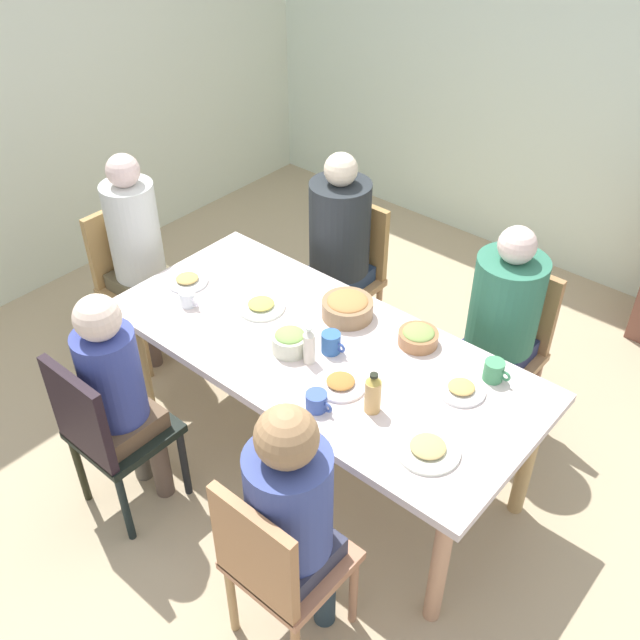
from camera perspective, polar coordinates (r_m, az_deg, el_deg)
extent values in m
plane|color=tan|center=(3.76, 0.00, -10.69)|extent=(5.81, 5.81, 0.00)
cube|color=silver|center=(4.91, 20.16, 17.57)|extent=(5.08, 0.12, 2.60)
cube|color=silver|center=(3.26, 0.00, -2.36)|extent=(2.03, 0.91, 0.04)
cylinder|color=tan|center=(3.86, -13.91, -3.36)|extent=(0.07, 0.07, 0.69)
cylinder|color=tan|center=(2.99, 9.39, -18.57)|extent=(0.07, 0.07, 0.69)
cylinder|color=tan|center=(4.20, -6.33, 1.43)|extent=(0.07, 0.07, 0.69)
cylinder|color=tan|center=(3.41, 16.02, -10.50)|extent=(0.07, 0.07, 0.69)
cube|color=#AA8452|center=(4.23, -13.67, 2.35)|extent=(0.40, 0.40, 0.04)
cylinder|color=#A77C58|center=(4.55, -12.93, 1.78)|extent=(0.04, 0.04, 0.43)
cylinder|color=#B4824A|center=(4.40, -16.33, -0.21)|extent=(0.04, 0.04, 0.43)
cylinder|color=#A6765A|center=(4.32, -10.11, 0.08)|extent=(0.04, 0.04, 0.43)
cylinder|color=#A48255|center=(4.17, -13.60, -2.08)|extent=(0.04, 0.04, 0.43)
cube|color=tan|center=(4.23, -15.65, 5.84)|extent=(0.04, 0.38, 0.45)
cylinder|color=brown|center=(4.32, -11.62, 0.00)|extent=(0.09, 0.09, 0.45)
cylinder|color=brown|center=(4.25, -13.26, -1.00)|extent=(0.09, 0.09, 0.45)
cube|color=brown|center=(4.19, -13.79, 3.02)|extent=(0.30, 0.30, 0.10)
cylinder|color=silver|center=(4.02, -14.47, 6.81)|extent=(0.28, 0.28, 0.55)
sphere|color=beige|center=(3.86, -15.28, 11.29)|extent=(0.18, 0.18, 0.18)
cube|color=tan|center=(3.73, 13.63, -3.07)|extent=(0.40, 0.40, 0.04)
cylinder|color=#A57659|center=(3.95, 16.50, -5.32)|extent=(0.04, 0.04, 0.43)
cylinder|color=#B6754A|center=(4.05, 12.28, -3.28)|extent=(0.04, 0.04, 0.43)
cylinder|color=#A57E57|center=(3.72, 14.10, -8.11)|extent=(0.04, 0.04, 0.43)
cylinder|color=#B3774C|center=(3.82, 9.67, -5.85)|extent=(0.04, 0.04, 0.43)
cube|color=#AD7B4D|center=(3.72, 15.51, 1.07)|extent=(0.38, 0.04, 0.45)
cylinder|color=navy|center=(3.78, 13.45, -6.81)|extent=(0.09, 0.09, 0.45)
cylinder|color=#302B55|center=(3.83, 11.39, -5.77)|extent=(0.09, 0.09, 0.45)
cube|color=navy|center=(3.69, 13.76, -2.36)|extent=(0.30, 0.30, 0.10)
cylinder|color=#2F6F55|center=(3.52, 14.45, 1.28)|extent=(0.33, 0.33, 0.48)
sphere|color=beige|center=(3.34, 15.29, 5.72)|extent=(0.18, 0.18, 0.18)
cube|color=black|center=(3.39, -15.19, -8.47)|extent=(0.40, 0.40, 0.04)
cylinder|color=black|center=(3.60, -18.42, -11.01)|extent=(0.04, 0.04, 0.43)
cylinder|color=black|center=(3.40, -15.12, -14.03)|extent=(0.04, 0.04, 0.43)
cylinder|color=black|center=(3.71, -14.13, -8.22)|extent=(0.04, 0.04, 0.43)
cylinder|color=black|center=(3.51, -10.67, -10.94)|extent=(0.04, 0.04, 0.43)
cube|color=black|center=(3.17, -18.45, -7.19)|extent=(0.38, 0.04, 0.45)
cylinder|color=#564F44|center=(3.62, -14.14, -9.39)|extent=(0.09, 0.09, 0.45)
cylinder|color=brown|center=(3.53, -12.53, -10.69)|extent=(0.09, 0.09, 0.45)
cube|color=brown|center=(3.34, -15.35, -7.75)|extent=(0.30, 0.30, 0.10)
cylinder|color=#374394|center=(3.16, -16.15, -4.28)|extent=(0.26, 0.26, 0.44)
sphere|color=beige|center=(2.97, -17.16, 0.16)|extent=(0.19, 0.19, 0.19)
cube|color=#A77A4C|center=(4.15, 1.48, 2.81)|extent=(0.40, 0.40, 0.04)
cylinder|color=tan|center=(4.31, 4.62, 0.49)|extent=(0.04, 0.04, 0.43)
cylinder|color=#AE7C49|center=(4.47, 1.13, 2.20)|extent=(0.04, 0.04, 0.43)
cylinder|color=#A77F5B|center=(4.09, 1.76, -1.70)|extent=(0.04, 0.04, 0.43)
cylinder|color=#A57A53|center=(4.27, -1.78, 0.19)|extent=(0.04, 0.04, 0.43)
cube|color=#B2864B|center=(4.14, 3.12, 6.56)|extent=(0.38, 0.04, 0.45)
cylinder|color=#243247|center=(4.17, 1.41, -0.62)|extent=(0.09, 0.09, 0.45)
cylinder|color=#32374A|center=(4.25, -0.25, 0.25)|extent=(0.09, 0.09, 0.45)
cube|color=navy|center=(4.11, 1.49, 3.49)|extent=(0.30, 0.30, 0.10)
cylinder|color=#252A2E|center=(3.95, 1.57, 7.28)|extent=(0.33, 0.33, 0.53)
sphere|color=beige|center=(3.78, 1.66, 11.78)|extent=(0.18, 0.18, 0.18)
cube|color=#B57858|center=(2.86, -2.26, -18.40)|extent=(0.40, 0.40, 0.04)
cylinder|color=#AA8453|center=(3.06, -6.98, -20.93)|extent=(0.04, 0.04, 0.43)
cylinder|color=tan|center=(3.18, -2.37, -17.07)|extent=(0.04, 0.04, 0.43)
cylinder|color=#AC7757|center=(3.06, 2.65, -20.46)|extent=(0.04, 0.04, 0.43)
cube|color=#AD774B|center=(2.59, -5.21, -17.94)|extent=(0.38, 0.04, 0.45)
cylinder|color=#25354A|center=(3.11, -2.00, -18.65)|extent=(0.09, 0.09, 0.45)
cylinder|color=#283943|center=(3.05, 0.38, -20.29)|extent=(0.09, 0.09, 0.45)
cube|color=#34364C|center=(2.81, -2.29, -17.71)|extent=(0.30, 0.30, 0.10)
cylinder|color=#3D4D96|center=(2.58, -2.45, -14.18)|extent=(0.31, 0.31, 0.46)
sphere|color=#A67C52|center=(2.33, -2.66, -9.21)|extent=(0.22, 0.22, 0.22)
cylinder|color=white|center=(3.05, 1.63, -5.10)|extent=(0.22, 0.22, 0.01)
ellipsoid|color=#AB6F33|center=(3.04, 1.64, -4.83)|extent=(0.12, 0.12, 0.02)
cylinder|color=silver|center=(3.71, -10.39, 3.01)|extent=(0.21, 0.21, 0.01)
ellipsoid|color=tan|center=(3.70, -10.43, 3.25)|extent=(0.11, 0.11, 0.02)
cylinder|color=white|center=(3.48, -4.65, 1.04)|extent=(0.23, 0.23, 0.01)
ellipsoid|color=tan|center=(3.47, -4.67, 1.30)|extent=(0.13, 0.13, 0.02)
cylinder|color=silver|center=(3.08, 11.05, -5.45)|extent=(0.20, 0.20, 0.01)
ellipsoid|color=tan|center=(3.07, 11.09, -5.18)|extent=(0.11, 0.11, 0.02)
cylinder|color=white|center=(2.82, 8.48, -10.09)|extent=(0.25, 0.25, 0.01)
ellipsoid|color=tan|center=(2.81, 8.52, -9.82)|extent=(0.14, 0.14, 0.02)
cylinder|color=beige|center=(3.21, -2.38, -1.80)|extent=(0.17, 0.17, 0.09)
ellipsoid|color=#82AE55|center=(3.18, -2.40, -1.20)|extent=(0.13, 0.13, 0.04)
cylinder|color=#906E4B|center=(3.40, 2.17, 0.90)|extent=(0.24, 0.24, 0.09)
ellipsoid|color=#B87A44|center=(3.38, 2.19, 1.50)|extent=(0.19, 0.19, 0.04)
cylinder|color=#9D6A43|center=(3.28, 7.74, -1.41)|extent=(0.18, 0.18, 0.06)
ellipsoid|color=#839D4F|center=(3.26, 7.79, -0.99)|extent=(0.14, 0.14, 0.04)
cylinder|color=#305EA6|center=(3.19, 0.87, -1.79)|extent=(0.09, 0.09, 0.10)
torus|color=#334FA1|center=(3.17, 1.64, -2.20)|extent=(0.05, 0.01, 0.05)
cylinder|color=#44905E|center=(3.14, 13.53, -3.90)|extent=(0.09, 0.09, 0.09)
torus|color=#3F8A5B|center=(3.13, 14.40, -4.32)|extent=(0.05, 0.01, 0.05)
cylinder|color=#3C56A5|center=(2.93, -0.28, -6.41)|extent=(0.09, 0.09, 0.08)
torus|color=#3C549A|center=(2.91, 0.57, -6.92)|extent=(0.05, 0.01, 0.05)
cylinder|color=white|center=(3.53, -10.39, 1.68)|extent=(0.08, 0.08, 0.08)
torus|color=white|center=(3.50, -9.86, 1.37)|extent=(0.05, 0.01, 0.05)
cylinder|color=silver|center=(3.12, -0.86, -2.27)|extent=(0.05, 0.05, 0.15)
cone|color=silver|center=(3.07, -0.87, -0.99)|extent=(0.05, 0.05, 0.03)
cylinder|color=white|center=(3.05, -0.88, -0.70)|extent=(0.03, 0.03, 0.01)
cylinder|color=tan|center=(2.91, 4.18, -6.01)|extent=(0.07, 0.07, 0.15)
cone|color=gold|center=(2.85, 4.26, -4.68)|extent=(0.06, 0.06, 0.03)
cylinder|color=black|center=(2.83, 4.28, -4.38)|extent=(0.03, 0.03, 0.01)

